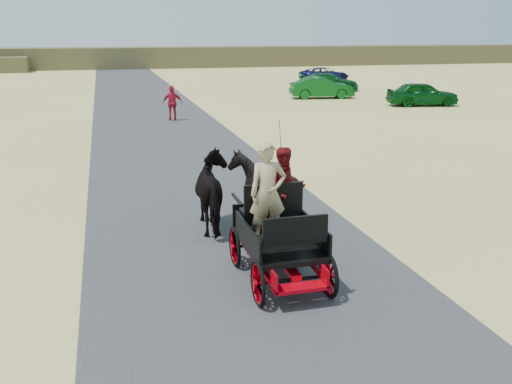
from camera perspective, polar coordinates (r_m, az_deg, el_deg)
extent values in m
plane|color=tan|center=(10.72, -0.73, -8.04)|extent=(140.00, 140.00, 0.00)
cube|color=#38383A|center=(10.72, -0.73, -8.02)|extent=(6.00, 140.00, 0.01)
cube|color=brown|center=(71.61, -13.31, 12.94)|extent=(140.00, 6.00, 2.40)
imported|color=black|center=(12.80, -3.99, -0.03)|extent=(0.91, 2.01, 1.70)
imported|color=black|center=(13.04, 0.75, 0.31)|extent=(1.37, 1.54, 1.70)
imported|color=tan|center=(9.90, 1.19, -0.11)|extent=(0.66, 0.43, 1.80)
imported|color=#660C0F|center=(10.58, 2.96, 0.29)|extent=(0.77, 0.60, 1.58)
imported|color=red|center=(28.90, -8.35, 8.78)|extent=(1.03, 0.46, 1.73)
imported|color=#0C4C19|center=(35.82, 16.30, 9.41)|extent=(4.37, 2.38, 1.41)
imported|color=#0C4C19|center=(38.51, 6.59, 10.32)|extent=(4.35, 2.00, 1.38)
imported|color=#0C4C19|center=(43.47, 7.24, 10.86)|extent=(4.78, 3.04, 1.29)
imported|color=navy|center=(51.53, 6.85, 11.60)|extent=(4.57, 2.43, 1.22)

